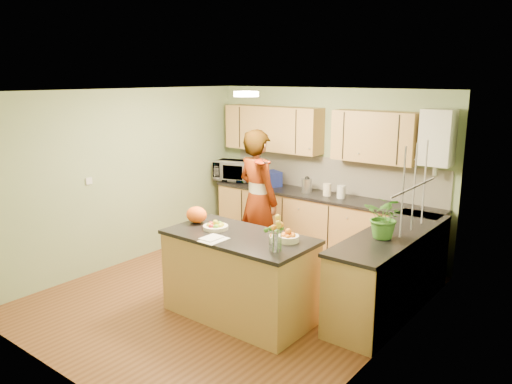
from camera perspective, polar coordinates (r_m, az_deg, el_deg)
The scene contains 28 objects.
floor at distance 6.36m, azimuth -2.77°, elevation -11.69°, with size 4.50×4.50×0.00m, color brown.
ceiling at distance 5.78m, azimuth -3.05°, elevation 11.44°, with size 4.00×4.50×0.02m, color white.
wall_back at distance 7.75m, azimuth 8.05°, elevation 2.45°, with size 4.00×0.02×2.50m, color gray.
wall_front at distance 4.56m, azimuth -21.82°, elevation -5.98°, with size 4.00×0.02×2.50m, color gray.
wall_left at distance 7.38m, azimuth -14.74°, elevation 1.61°, with size 0.02×4.50×2.50m, color gray.
wall_right at distance 4.92m, azimuth 15.05°, elevation -4.10°, with size 0.02×4.50×2.50m, color gray.
back_counter at distance 7.63m, azimuth 7.38°, elevation -3.72°, with size 3.64×0.62×0.94m.
right_counter at distance 6.03m, azimuth 15.19°, elevation -8.74°, with size 0.62×2.24×0.94m.
splashback at distance 7.70m, azimuth 8.63°, elevation 1.98°, with size 3.60×0.02×0.52m, color white.
upper_cabinets at distance 7.61m, azimuth 6.39°, elevation 6.87°, with size 3.20×0.34×0.70m.
boiler at distance 6.82m, azimuth 20.03°, elevation 5.84°, with size 0.40×0.30×0.86m.
window_right at distance 5.39m, azimuth 17.69°, elevation 0.52°, with size 0.01×1.30×1.05m.
light_switch at distance 7.02m, azimuth -18.56°, elevation 1.20°, with size 0.02×0.09×0.09m, color silver.
ceiling_lamp at distance 6.01m, azimuth -1.13°, elevation 11.14°, with size 0.30×0.30×0.07m.
peninsula_island at distance 5.67m, azimuth -1.91°, elevation -9.56°, with size 1.68×0.86×0.96m.
fruit_dish at distance 5.71m, azimuth -4.65°, elevation -3.86°, with size 0.29×0.29×0.10m.
orange_bowl at distance 5.28m, azimuth 3.71°, elevation -5.09°, with size 0.23×0.23×0.13m.
flower_vase at distance 4.93m, azimuth 2.05°, elevation -3.68°, with size 0.23×0.23×0.42m.
orange_bag at distance 5.96m, azimuth -6.82°, elevation -2.60°, with size 0.26×0.22×0.20m, color #FF6215.
papers at distance 5.35m, azimuth -4.84°, elevation -5.44°, with size 0.22×0.29×0.01m, color white.
violinist at distance 6.94m, azimuth 0.21°, elevation -0.91°, with size 0.72×0.47×1.97m, color tan.
violin at distance 6.53m, azimuth 0.42°, elevation 3.50°, with size 0.53×0.21×0.11m, color #4E0E04, non-canonical shape.
microwave at distance 8.42m, azimuth -2.56°, elevation 2.44°, with size 0.61×0.41×0.33m, color silver.
blue_box at distance 8.02m, azimuth 1.84°, elevation 1.55°, with size 0.30×0.22×0.24m, color navy.
kettle at distance 7.59m, azimuth 5.84°, elevation 0.82°, with size 0.15×0.15×0.29m.
jar_cream at distance 7.44m, azimuth 8.12°, elevation 0.28°, with size 0.12×0.12×0.18m, color #F6E4C5.
jar_white at distance 7.31m, azimuth 9.71°, elevation 0.02°, with size 0.12×0.12×0.19m, color silver.
potted_plant at distance 5.58m, azimuth 14.59°, elevation -2.78°, with size 0.44×0.38×0.48m, color #3D7928.
Camera 1 is at (3.79, -4.36, 2.67)m, focal length 35.00 mm.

